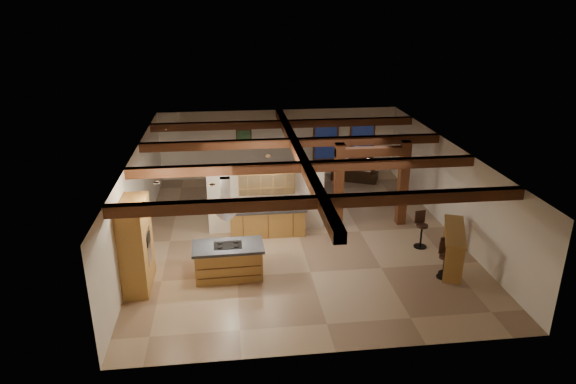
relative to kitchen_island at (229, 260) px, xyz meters
name	(u,v)px	position (x,y,z in m)	size (l,w,h in m)	color
ground	(298,235)	(2.28, 2.41, -0.48)	(12.00, 12.00, 0.00)	tan
room_walls	(299,184)	(2.28, 2.41, 1.30)	(12.00, 12.00, 12.00)	silver
ceiling_beams	(299,154)	(2.28, 2.41, 2.28)	(10.00, 12.00, 0.28)	#401E10
timber_posts	(372,176)	(4.78, 2.91, 1.28)	(2.50, 0.30, 2.90)	#401E10
partition_wall	(266,199)	(1.28, 2.91, 0.62)	(3.80, 0.18, 2.20)	silver
pantry_cabinet	(136,245)	(-2.38, -0.19, 0.71)	(0.67, 1.60, 2.40)	#A57235
back_counter	(267,221)	(1.28, 2.52, -0.01)	(2.50, 0.66, 0.94)	#A57235
upper_display_cabinet	(266,179)	(1.28, 2.72, 1.37)	(1.80, 0.36, 0.95)	#A57235
range_hood	(227,217)	(0.00, 0.00, 1.30)	(1.10, 1.10, 1.40)	silver
back_windows	(344,141)	(5.08, 8.34, 1.02)	(2.70, 0.07, 1.70)	#401E10
framed_art	(244,139)	(0.78, 8.35, 1.22)	(0.65, 0.05, 0.85)	#401E10
recessed_cans	(215,173)	(-0.25, 0.48, 2.39)	(3.16, 2.46, 0.03)	silver
kitchen_island	(229,260)	(0.00, 0.00, 0.00)	(1.97, 1.08, 0.96)	#A57235
dining_table	(296,190)	(2.64, 5.66, -0.17)	(1.81, 1.01, 0.64)	#412010
sofa	(355,174)	(5.39, 7.45, -0.21)	(1.90, 0.74, 0.56)	black
microwave	(284,204)	(1.82, 2.52, 0.58)	(0.45, 0.31, 0.25)	#B3B4B8
bar_counter	(454,242)	(6.39, -0.17, 0.29)	(1.32, 2.22, 1.14)	#A57235
side_table	(368,174)	(5.93, 7.34, -0.19)	(0.47, 0.47, 0.58)	#401E10
table_lamp	(368,161)	(5.93, 7.34, 0.35)	(0.31, 0.31, 0.37)	black
bar_stool_a	(446,256)	(6.02, -0.57, 0.06)	(0.37, 0.38, 1.07)	black
bar_stool_b	(444,260)	(5.90, -0.74, 0.03)	(0.36, 0.37, 1.01)	black
bar_stool_c	(421,229)	(5.92, 1.12, 0.10)	(0.40, 0.42, 1.15)	black
dining_chairs	(296,184)	(2.64, 5.66, 0.11)	(2.30, 2.30, 1.18)	#401E10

